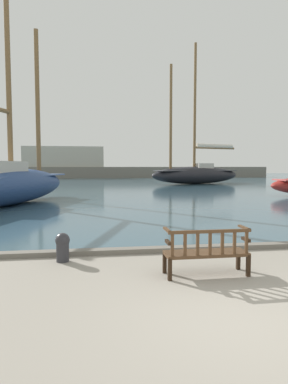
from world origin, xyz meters
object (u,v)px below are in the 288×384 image
(sailboat_centre_channel, at_px, (8,182))
(mooring_bollard, at_px, (63,246))
(park_bench, at_px, (207,251))
(sailboat_outer_starboard, at_px, (196,172))

(sailboat_centre_channel, distance_m, mooring_bollard, 11.62)
(park_bench, relative_size, sailboat_centre_channel, 0.12)
(sailboat_centre_channel, bearing_deg, sailboat_outer_starboard, 49.61)
(sailboat_outer_starboard, height_order, mooring_bollard, sailboat_outer_starboard)
(park_bench, bearing_deg, sailboat_outer_starboard, 73.30)
(mooring_bollard, bearing_deg, sailboat_outer_starboard, 67.73)
(park_bench, xyz_separation_m, sailboat_centre_channel, (-6.53, 12.35, 0.77))
(sailboat_outer_starboard, xyz_separation_m, mooring_bollard, (-12.10, -29.56, -1.02))
(park_bench, height_order, sailboat_outer_starboard, sailboat_outer_starboard)
(park_bench, xyz_separation_m, mooring_bollard, (-2.82, 1.37, -0.12))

